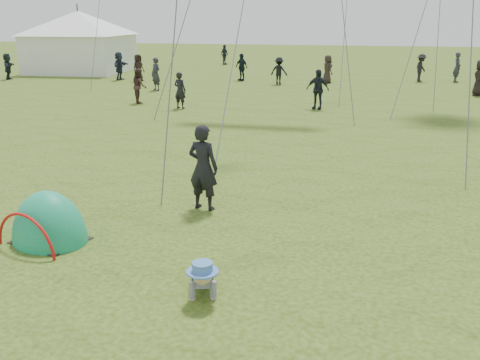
% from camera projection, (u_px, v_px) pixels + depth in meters
% --- Properties ---
extents(ground, '(140.00, 140.00, 0.00)m').
position_uv_depth(ground, '(183.00, 312.00, 7.37)').
color(ground, '#204609').
extents(crawling_toddler, '(0.80, 0.97, 0.64)m').
position_uv_depth(crawling_toddler, '(202.00, 274.00, 7.74)').
color(crawling_toddler, black).
rests_on(crawling_toddler, ground).
extents(popup_tent, '(1.74, 1.57, 1.88)m').
position_uv_depth(popup_tent, '(51.00, 241.00, 9.68)').
color(popup_tent, '#098854').
rests_on(popup_tent, ground).
extents(standing_adult, '(0.74, 0.57, 1.81)m').
position_uv_depth(standing_adult, '(203.00, 167.00, 11.03)').
color(standing_adult, black).
rests_on(standing_adult, ground).
extents(event_marquee, '(7.05, 7.05, 4.54)m').
position_uv_depth(event_marquee, '(80.00, 40.00, 37.96)').
color(event_marquee, white).
rests_on(event_marquee, ground).
extents(crowd_person_0, '(0.77, 0.70, 1.76)m').
position_uv_depth(crowd_person_0, '(156.00, 74.00, 28.83)').
color(crowd_person_0, '#282932').
rests_on(crowd_person_0, ground).
extents(crowd_person_1, '(0.94, 0.98, 1.59)m').
position_uv_depth(crowd_person_1, '(31.00, 62.00, 37.39)').
color(crowd_person_1, '#2E241F').
rests_on(crowd_person_1, ground).
extents(crowd_person_2, '(0.72, 1.03, 1.62)m').
position_uv_depth(crowd_person_2, '(224.00, 55.00, 44.17)').
color(crowd_person_2, '#232D35').
rests_on(crowd_person_2, ground).
extents(crowd_person_3, '(1.03, 1.24, 1.67)m').
position_uv_depth(crowd_person_3, '(421.00, 68.00, 32.75)').
color(crowd_person_3, black).
rests_on(crowd_person_3, ground).
extents(crowd_person_4, '(0.82, 0.95, 1.64)m').
position_uv_depth(crowd_person_4, '(138.00, 68.00, 32.96)').
color(crowd_person_4, black).
rests_on(crowd_person_4, ground).
extents(crowd_person_5, '(1.00, 1.58, 1.63)m').
position_uv_depth(crowd_person_5, '(8.00, 66.00, 33.88)').
color(crowd_person_5, black).
rests_on(crowd_person_5, ground).
extents(crowd_person_6, '(0.52, 0.70, 1.78)m').
position_uv_depth(crowd_person_6, '(457.00, 67.00, 32.54)').
color(crowd_person_6, '#2A2C37').
rests_on(crowd_person_6, ground).
extents(crowd_person_8, '(1.08, 0.66, 1.71)m').
position_uv_depth(crowd_person_8, '(318.00, 89.00, 23.06)').
color(crowd_person_8, black).
rests_on(crowd_person_8, ground).
extents(crowd_person_9, '(1.12, 0.77, 1.58)m').
position_uv_depth(crowd_person_9, '(279.00, 71.00, 31.40)').
color(crowd_person_9, black).
rests_on(crowd_person_9, ground).
extents(crowd_person_10, '(0.81, 1.01, 1.79)m').
position_uv_depth(crowd_person_10, '(480.00, 78.00, 26.95)').
color(crowd_person_10, black).
rests_on(crowd_person_10, ground).
extents(crowd_person_11, '(0.56, 1.62, 1.73)m').
position_uv_depth(crowd_person_11, '(119.00, 66.00, 33.61)').
color(crowd_person_11, '#1D2535').
rests_on(crowd_person_11, ground).
extents(crowd_person_12, '(0.66, 0.53, 1.58)m').
position_uv_depth(crowd_person_12, '(180.00, 90.00, 23.25)').
color(crowd_person_12, black).
rests_on(crowd_person_12, ground).
extents(crowd_person_13, '(0.90, 0.97, 1.59)m').
position_uv_depth(crowd_person_13, '(139.00, 86.00, 24.65)').
color(crowd_person_13, '#3F2A25').
rests_on(crowd_person_13, ground).
extents(crowd_person_14, '(1.04, 0.87, 1.66)m').
position_uv_depth(crowd_person_14, '(241.00, 67.00, 33.25)').
color(crowd_person_14, black).
rests_on(crowd_person_14, ground).
extents(crowd_person_16, '(0.88, 0.97, 1.66)m').
position_uv_depth(crowd_person_16, '(327.00, 69.00, 32.03)').
color(crowd_person_16, black).
rests_on(crowd_person_16, ground).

